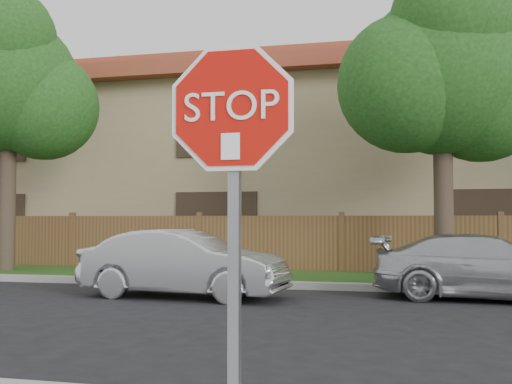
# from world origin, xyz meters

# --- Properties ---
(far_curb) EXTENTS (70.00, 0.30, 0.15)m
(far_curb) POSITION_xyz_m (0.00, 8.15, 0.07)
(far_curb) COLOR gray
(far_curb) RESTS_ON ground
(grass_strip) EXTENTS (70.00, 3.00, 0.12)m
(grass_strip) POSITION_xyz_m (0.00, 9.80, 0.06)
(grass_strip) COLOR #1E4714
(grass_strip) RESTS_ON ground
(fence) EXTENTS (70.00, 0.12, 1.60)m
(fence) POSITION_xyz_m (0.00, 11.40, 0.80)
(fence) COLOR #51381C
(fence) RESTS_ON ground
(apartment_building) EXTENTS (35.20, 9.20, 7.20)m
(apartment_building) POSITION_xyz_m (0.00, 17.00, 3.53)
(apartment_building) COLOR #9E8B62
(apartment_building) RESTS_ON ground
(tree_left) EXTENTS (4.80, 3.90, 7.78)m
(tree_left) POSITION_xyz_m (-8.98, 9.57, 5.22)
(tree_left) COLOR #382B21
(tree_left) RESTS_ON ground
(tree_mid) EXTENTS (4.80, 3.90, 7.35)m
(tree_mid) POSITION_xyz_m (2.52, 9.57, 4.87)
(tree_mid) COLOR #382B21
(tree_mid) RESTS_ON ground
(stop_sign) EXTENTS (1.01, 0.13, 2.55)m
(stop_sign) POSITION_xyz_m (0.54, -1.48, 1.83)
(stop_sign) COLOR gray
(stop_sign) RESTS_ON sidewalk_near
(sedan_left) EXTENTS (4.08, 1.71, 1.31)m
(sedan_left) POSITION_xyz_m (-2.57, 6.23, 0.66)
(sedan_left) COLOR #B3B4B8
(sedan_left) RESTS_ON ground
(sedan_right) EXTENTS (4.34, 2.04, 1.23)m
(sedan_right) POSITION_xyz_m (3.09, 7.23, 0.61)
(sedan_right) COLOR #AEB2B6
(sedan_right) RESTS_ON ground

